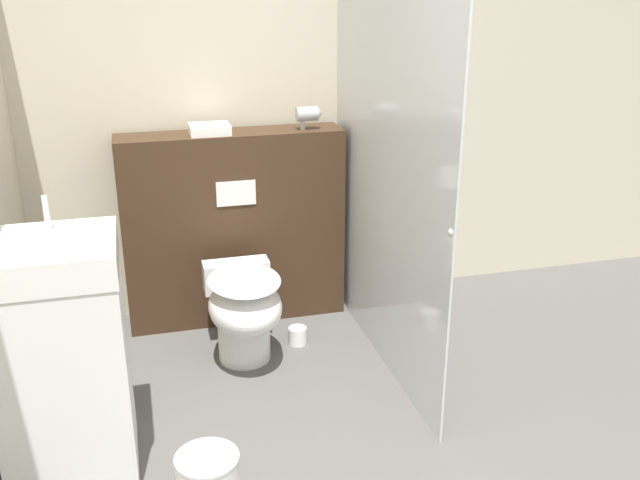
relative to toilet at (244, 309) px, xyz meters
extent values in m
cube|color=beige|center=(0.23, 0.77, 0.94)|extent=(8.00, 0.06, 2.50)
cube|color=#3D2819|center=(0.05, 0.57, 0.26)|extent=(1.27, 0.26, 1.13)
cube|color=white|center=(0.05, 0.43, 0.51)|extent=(0.22, 0.01, 0.14)
cube|color=silver|center=(0.72, -0.10, 0.72)|extent=(0.01, 1.67, 2.06)
sphere|color=#B2B2B7|center=(0.72, -0.90, 0.68)|extent=(0.04, 0.04, 0.04)
cylinder|color=white|center=(0.00, 0.04, -0.15)|extent=(0.28, 0.28, 0.32)
ellipsoid|color=white|center=(0.00, -0.05, 0.04)|extent=(0.38, 0.49, 0.28)
ellipsoid|color=white|center=(0.00, -0.05, 0.19)|extent=(0.37, 0.48, 0.02)
cube|color=white|center=(0.00, 0.24, 0.10)|extent=(0.36, 0.13, 0.16)
cube|color=white|center=(-0.83, -0.68, 0.14)|extent=(0.50, 0.47, 0.89)
cube|color=white|center=(-0.83, -0.68, 0.65)|extent=(0.51, 0.48, 0.13)
cylinder|color=silver|center=(-0.83, -0.55, 0.79)|extent=(0.02, 0.02, 0.14)
cylinder|color=#B7B7BC|center=(0.48, 0.53, 0.91)|extent=(0.12, 0.08, 0.08)
cone|color=#B7B7BC|center=(0.56, 0.53, 0.91)|extent=(0.03, 0.07, 0.07)
cylinder|color=#B7B7BC|center=(0.46, 0.53, 0.86)|extent=(0.03, 0.03, 0.08)
cube|color=white|center=(-0.07, 0.55, 0.85)|extent=(0.22, 0.19, 0.05)
cylinder|color=white|center=(0.31, 0.12, -0.26)|extent=(0.10, 0.10, 0.10)
cylinder|color=silver|center=(-0.32, -1.08, -0.08)|extent=(0.25, 0.25, 0.01)
camera|label=1|loc=(-0.49, -3.36, 1.66)|focal=40.00mm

